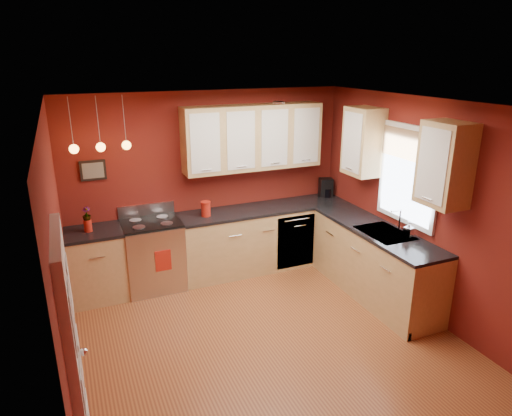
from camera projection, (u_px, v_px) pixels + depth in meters
name	position (u px, v px, depth m)	size (l,w,h in m)	color
floor	(271.00, 342.00, 5.10)	(4.20, 4.20, 0.00)	#99582C
ceiling	(273.00, 105.00, 4.27)	(4.00, 4.20, 0.02)	silver
wall_back	(210.00, 184.00, 6.51)	(4.00, 0.02, 2.60)	maroon
wall_front	(414.00, 349.00, 2.85)	(4.00, 0.02, 2.60)	maroon
wall_left	(62.00, 268.00, 3.94)	(0.02, 4.20, 2.60)	maroon
wall_right	(424.00, 209.00, 5.43)	(0.02, 4.20, 2.60)	maroon
base_cabinets_back_left	(97.00, 266.00, 5.91)	(0.70, 0.60, 0.90)	tan
base_cabinets_back_right	(265.00, 238.00, 6.79)	(2.54, 0.60, 0.90)	tan
base_cabinets_right	(374.00, 263.00, 5.98)	(0.60, 2.10, 0.90)	tan
counter_back_left	(93.00, 232.00, 5.76)	(0.70, 0.62, 0.04)	black
counter_back_right	(265.00, 209.00, 6.64)	(2.54, 0.62, 0.04)	black
counter_right	(377.00, 230.00, 5.83)	(0.62, 2.10, 0.04)	black
gas_range	(153.00, 254.00, 6.17)	(0.76, 0.64, 1.11)	#B9B9BE
dishwasher_front	(296.00, 241.00, 6.68)	(0.60, 0.02, 0.80)	#B9B9BE
sink	(385.00, 234.00, 5.70)	(0.50, 0.70, 0.33)	#95949A
window	(409.00, 172.00, 5.55)	(0.06, 1.02, 1.22)	white
door_left_wall	(77.00, 379.00, 2.99)	(0.12, 0.82, 2.05)	white
upper_cabinets_back	(253.00, 137.00, 6.38)	(2.00, 0.35, 0.90)	tan
upper_cabinets_right	(399.00, 152.00, 5.44)	(0.35, 1.95, 0.90)	tan
wall_picture	(93.00, 170.00, 5.81)	(0.32, 0.03, 0.26)	black
pendant_lights	(101.00, 146.00, 5.44)	(0.71, 0.11, 0.66)	#95949A
red_canister	(206.00, 209.00, 6.24)	(0.14, 0.14, 0.21)	#B12013
red_vase	(88.00, 226.00, 5.70)	(0.10, 0.10, 0.16)	#B12013
flowers	(86.00, 214.00, 5.66)	(0.10, 0.10, 0.18)	#B12013
coffee_maker	(326.00, 188.00, 7.11)	(0.23, 0.23, 0.28)	black
soap_pump	(409.00, 230.00, 5.48)	(0.10, 0.10, 0.21)	silver
dish_towel	(163.00, 261.00, 5.89)	(0.21, 0.01, 0.28)	#B12013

